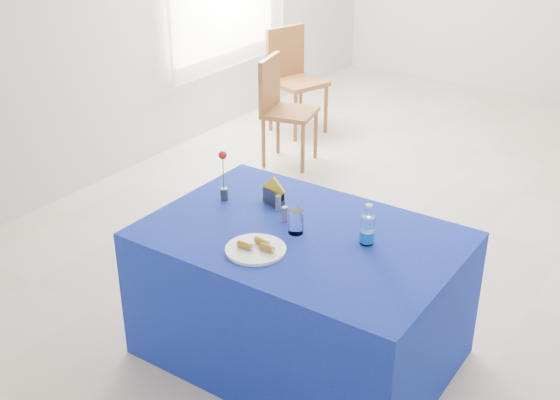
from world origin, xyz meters
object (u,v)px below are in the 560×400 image
object	(u,v)px
water_bottle	(367,231)
chair_win_b	(292,72)
blue_table	(301,295)
plate	(256,249)
chair_win_a	(281,103)

from	to	relation	value
water_bottle	chair_win_b	world-z (taller)	chair_win_b
blue_table	chair_win_b	distance (m)	3.59
chair_win_b	plate	bearing A→B (deg)	-132.15
chair_win_a	chair_win_b	size ratio (longest dim) A/B	0.94
blue_table	chair_win_b	bearing A→B (deg)	123.94
plate	chair_win_a	bearing A→B (deg)	121.63
blue_table	water_bottle	world-z (taller)	water_bottle
plate	chair_win_b	xyz separation A→B (m)	(-1.91, 3.25, -0.18)
chair_win_b	chair_win_a	bearing A→B (deg)	-136.25
water_bottle	chair_win_b	bearing A→B (deg)	128.96
plate	chair_win_a	size ratio (longest dim) A/B	0.32
blue_table	water_bottle	size ratio (longest dim) A/B	7.44
blue_table	plate	bearing A→B (deg)	-108.08
chair_win_b	water_bottle	bearing A→B (deg)	-123.62
blue_table	chair_win_a	xyz separation A→B (m)	(-1.62, 2.21, 0.17)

